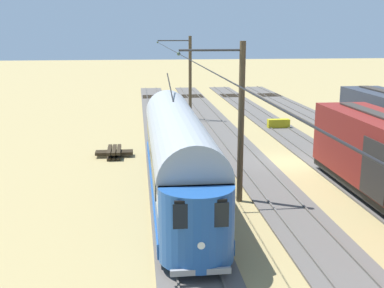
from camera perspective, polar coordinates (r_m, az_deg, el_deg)
ground_plane at (r=30.40m, az=11.23°, el=-2.15°), size 220.00×220.00×0.00m
track_adjacent_siding at (r=31.48m, az=15.28°, el=-1.74°), size 2.80×80.00×0.18m
track_third_siding at (r=30.04m, az=6.64°, el=-2.06°), size 2.80×80.00×0.18m
track_outer_siding at (r=29.35m, az=-2.62°, el=-2.35°), size 2.80×80.00×0.18m
vintage_streetcar at (r=23.40m, az=-1.76°, el=-0.78°), size 2.65×17.94×5.22m
catenary_pole_foreground at (r=43.51m, az=-0.33°, el=7.94°), size 3.08×0.28×7.49m
catenary_pole_mid_near at (r=22.29m, az=5.60°, el=2.81°), size 3.08×0.28×7.49m
overhead_wire_run at (r=22.34m, az=-1.62°, el=10.71°), size 2.87×47.30×0.18m
switch_stand at (r=42.70m, az=18.21°, el=2.82°), size 0.50×0.30×1.24m
spare_tie_stack at (r=31.54m, az=-9.16°, el=-0.99°), size 2.40×2.40×0.54m
track_end_bumper at (r=40.65m, az=10.16°, el=2.35°), size 1.80×0.60×0.80m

